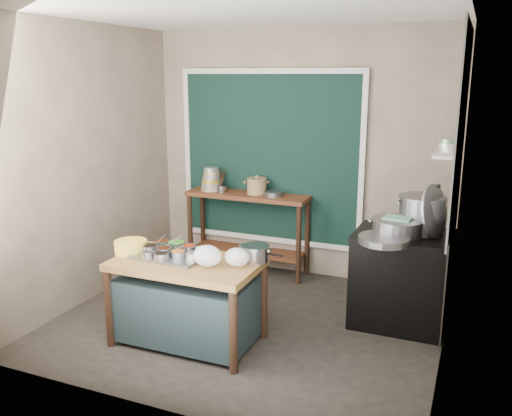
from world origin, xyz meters
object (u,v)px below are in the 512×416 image
at_px(yellow_basin, 131,247).
at_px(ceramic_crock, 257,187).
at_px(prep_table, 187,302).
at_px(utensil_cup, 222,189).
at_px(back_counter, 248,233).
at_px(saucepan, 255,253).
at_px(stove_block, 403,281).
at_px(stock_pot, 421,214).
at_px(condiment_tray, 172,255).
at_px(steamer, 397,227).

bearing_deg(yellow_basin, ceramic_crock, 76.63).
height_order(prep_table, utensil_cup, utensil_cup).
xyz_separation_m(back_counter, saucepan, (0.77, -1.60, 0.34)).
xyz_separation_m(stove_block, yellow_basin, (-2.24, -1.10, 0.38)).
distance_m(yellow_basin, utensil_cup, 1.79).
relative_size(back_counter, ceramic_crock, 6.00).
distance_m(utensil_cup, stock_pot, 2.38).
distance_m(condiment_tray, steamer, 2.03).
xyz_separation_m(saucepan, ceramic_crock, (-0.66, 1.63, 0.21)).
bearing_deg(back_counter, condiment_tray, -88.30).
xyz_separation_m(condiment_tray, saucepan, (0.72, 0.18, 0.05)).
distance_m(back_counter, ceramic_crock, 0.57).
bearing_deg(utensil_cup, yellow_basin, -90.96).
distance_m(condiment_tray, saucepan, 0.74).
bearing_deg(steamer, stock_pot, 47.23).
xyz_separation_m(yellow_basin, stock_pot, (2.34, 1.21, 0.24)).
relative_size(saucepan, stock_pot, 0.57).
xyz_separation_m(yellow_basin, ceramic_crock, (0.44, 1.85, 0.23)).
bearing_deg(ceramic_crock, utensil_cup, -169.78).
xyz_separation_m(prep_table, condiment_tray, (-0.17, 0.05, 0.39)).
bearing_deg(condiment_tray, utensil_cup, 101.75).
distance_m(saucepan, ceramic_crock, 1.77).
height_order(stove_block, yellow_basin, yellow_basin).
relative_size(prep_table, steamer, 2.65).
relative_size(stove_block, saucepan, 3.61).
bearing_deg(back_counter, prep_table, -82.98).
xyz_separation_m(prep_table, saucepan, (0.54, 0.23, 0.44)).
distance_m(utensil_cup, steamer, 2.27).
distance_m(prep_table, saucepan, 0.74).
distance_m(yellow_basin, steamer, 2.39).
relative_size(yellow_basin, utensil_cup, 2.18).
height_order(condiment_tray, yellow_basin, yellow_basin).
bearing_deg(stove_block, prep_table, -146.72).
bearing_deg(steamer, stove_block, 48.08).
bearing_deg(ceramic_crock, stove_block, -22.91).
relative_size(utensil_cup, stock_pot, 0.30).
relative_size(stove_block, steamer, 1.91).
height_order(saucepan, utensil_cup, utensil_cup).
bearing_deg(utensil_cup, back_counter, 8.34).
height_order(condiment_tray, stock_pot, stock_pot).
relative_size(prep_table, utensil_cup, 9.48).
relative_size(utensil_cup, ceramic_crock, 0.55).
bearing_deg(yellow_basin, back_counter, 79.54).
distance_m(saucepan, stock_pot, 1.60).
relative_size(saucepan, ceramic_crock, 1.03).
relative_size(saucepan, utensil_cup, 1.89).
height_order(back_counter, saucepan, back_counter).
height_order(condiment_tray, ceramic_crock, ceramic_crock).
bearing_deg(utensil_cup, saucepan, -55.27).
bearing_deg(prep_table, utensil_cup, 106.26).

